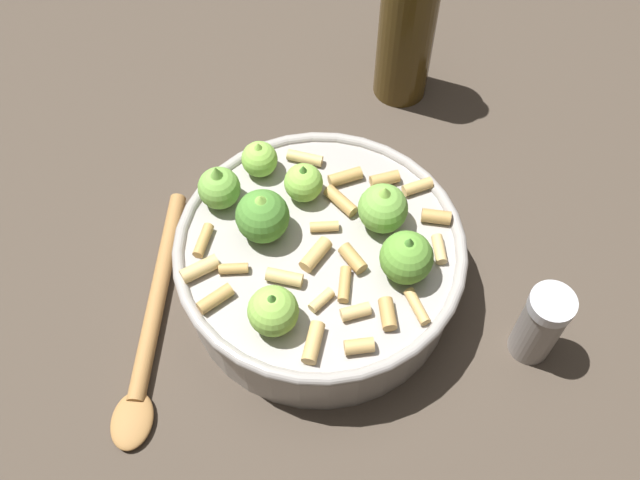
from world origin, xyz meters
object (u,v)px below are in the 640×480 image
cooking_pan (319,260)px  olive_oil_bottle (407,27)px  pepper_shaker (540,325)px  wooden_spoon (152,326)px

cooking_pan → olive_oil_bottle: olive_oil_bottle is taller
olive_oil_bottle → pepper_shaker: bearing=-87.6°
olive_oil_bottle → cooking_pan: bearing=-124.4°
cooking_pan → wooden_spoon: (-0.16, -0.01, -0.04)m
pepper_shaker → wooden_spoon: 0.35m
cooking_pan → olive_oil_bottle: (0.15, 0.22, 0.05)m
pepper_shaker → wooden_spoon: bearing=162.5°
pepper_shaker → olive_oil_bottle: 0.34m
cooking_pan → wooden_spoon: cooking_pan is taller
cooking_pan → olive_oil_bottle: bearing=55.6°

